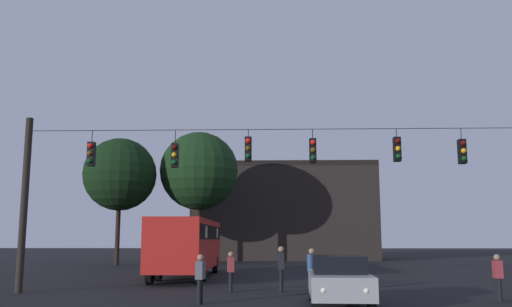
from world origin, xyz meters
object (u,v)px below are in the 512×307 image
(pedestrian_crossing_right, at_px, (498,275))
(pedestrian_trailing, at_px, (312,268))
(city_bus, at_px, (188,242))
(car_near_right, at_px, (339,280))
(tree_behind_building, at_px, (120,175))
(pedestrian_crossing_left, at_px, (200,276))
(pedestrian_crossing_center, at_px, (281,266))
(tree_left_silhouette, at_px, (199,171))
(pedestrian_near_bus, at_px, (231,269))

(pedestrian_crossing_right, height_order, pedestrian_trailing, pedestrian_trailing)
(city_bus, xyz_separation_m, car_near_right, (6.57, -11.73, -1.07))
(pedestrian_crossing_right, relative_size, tree_behind_building, 0.16)
(pedestrian_trailing, bearing_deg, pedestrian_crossing_right, -22.61)
(car_near_right, distance_m, pedestrian_crossing_left, 4.37)
(pedestrian_crossing_center, distance_m, pedestrian_crossing_right, 7.73)
(tree_left_silhouette, bearing_deg, pedestrian_crossing_left, -81.89)
(pedestrian_trailing, xyz_separation_m, tree_left_silhouette, (-7.46, 22.35, 6.46))
(tree_left_silhouette, xyz_separation_m, tree_behind_building, (-5.90, -1.94, -0.47))
(city_bus, relative_size, car_near_right, 2.51)
(pedestrian_crossing_left, distance_m, pedestrian_crossing_center, 4.75)
(city_bus, height_order, pedestrian_trailing, city_bus)
(pedestrian_crossing_center, bearing_deg, city_bus, 122.99)
(car_near_right, xyz_separation_m, tree_behind_building, (-13.93, 24.13, 6.15))
(pedestrian_trailing, bearing_deg, tree_left_silhouette, 108.46)
(tree_left_silhouette, bearing_deg, tree_behind_building, -161.80)
(pedestrian_trailing, relative_size, tree_behind_building, 0.17)
(car_near_right, bearing_deg, pedestrian_near_bus, 131.81)
(tree_behind_building, bearing_deg, car_near_right, -60.00)
(car_near_right, bearing_deg, city_bus, 119.25)
(car_near_right, height_order, pedestrian_trailing, pedestrian_trailing)
(city_bus, bearing_deg, pedestrian_crossing_left, -79.02)
(pedestrian_near_bus, bearing_deg, pedestrian_trailing, -7.27)
(car_near_right, relative_size, tree_left_silhouette, 0.42)
(pedestrian_crossing_center, xyz_separation_m, pedestrian_crossing_right, (7.11, -3.03, -0.13))
(pedestrian_crossing_center, height_order, pedestrian_near_bus, pedestrian_crossing_center)
(pedestrian_trailing, xyz_separation_m, tree_behind_building, (-13.36, 20.41, 5.99))
(pedestrian_crossing_center, bearing_deg, tree_behind_building, 121.58)
(pedestrian_crossing_center, bearing_deg, car_near_right, -67.98)
(city_bus, xyz_separation_m, pedestrian_trailing, (6.00, -8.01, -0.92))
(pedestrian_near_bus, relative_size, pedestrian_trailing, 0.92)
(car_near_right, bearing_deg, pedestrian_crossing_right, 13.01)
(pedestrian_crossing_left, relative_size, pedestrian_trailing, 0.92)
(car_near_right, distance_m, tree_left_silhouette, 28.07)
(tree_left_silhouette, bearing_deg, pedestrian_crossing_center, -73.88)
(pedestrian_near_bus, xyz_separation_m, tree_behind_building, (-10.25, 20.01, 6.08))
(pedestrian_crossing_right, distance_m, pedestrian_trailing, 6.45)
(car_near_right, distance_m, pedestrian_near_bus, 5.53)
(city_bus, bearing_deg, tree_left_silhouette, 95.80)
(pedestrian_crossing_left, bearing_deg, car_near_right, -4.11)
(pedestrian_crossing_left, distance_m, pedestrian_near_bus, 3.86)
(pedestrian_crossing_right, bearing_deg, pedestrian_crossing_left, -174.54)
(pedestrian_near_bus, bearing_deg, car_near_right, -48.19)
(pedestrian_trailing, bearing_deg, city_bus, 126.84)
(pedestrian_crossing_left, relative_size, pedestrian_near_bus, 1.01)
(pedestrian_near_bus, xyz_separation_m, tree_left_silhouette, (-4.34, 21.95, 6.55))
(pedestrian_crossing_center, height_order, tree_left_silhouette, tree_left_silhouette)
(pedestrian_trailing, bearing_deg, pedestrian_crossing_left, -138.01)
(pedestrian_crossing_center, distance_m, pedestrian_near_bus, 1.97)
(tree_behind_building, bearing_deg, pedestrian_trailing, -56.78)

